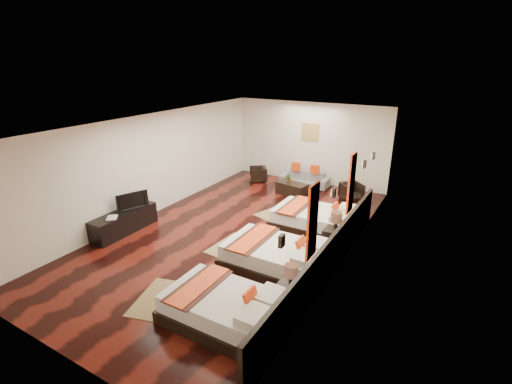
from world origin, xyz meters
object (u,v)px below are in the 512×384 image
Objects in this scene: bed_mid at (279,257)px; coffee_table at (292,189)px; bed_near at (227,309)px; tv at (131,200)px; bed_far at (317,219)px; armchair_right at (351,192)px; armchair_left at (258,174)px; sofa at (305,179)px; table_plant at (289,178)px; book at (107,218)px; nightstand_b at (335,237)px; figurine at (143,197)px; tv_console at (124,222)px; nightstand_a at (290,293)px.

bed_mid reaches higher than coffee_table.
tv reaches higher than bed_near.
tv is 5.04m from coffee_table.
bed_mid reaches higher than bed_far.
tv reaches higher than coffee_table.
bed_far reaches higher than armchair_right.
armchair_right is at bearing 52.64° from armchair_left.
armchair_right reaches higher than sofa.
table_plant is at bearing 105.99° from bed_near.
coffee_table is at bearing 34.03° from armchair_left.
bed_far is 2.76m from table_plant.
table_plant is at bearing 112.53° from bed_mid.
bed_mid reaches higher than bed_near.
bed_mid reaches higher than book.
nightstand_b is 2.92× the size of book.
armchair_left is at bearing 159.01° from coffee_table.
bed_mid is 4.18m from tv.
coffee_table is (1.62, -0.62, -0.07)m from armchair_left.
bed_near is at bearing -13.98° from book.
bed_far is at bearing 24.12° from figurine.
bed_mid is at bearing -66.77° from tv.
bed_near is 2.21× the size of nightstand_b.
armchair_right is (0.18, 6.60, 0.01)m from bed_near.
tv_console is at bearing -148.64° from bed_far.
nightstand_a is 2.42m from nightstand_b.
tv_console is 2.22× the size of tv.
bed_far reaches higher than sofa.
sofa is at bearing 81.35° from table_plant.
book is at bearing -168.40° from bed_mid.
bed_mid is 4.21m from tv_console.
book is at bearing -162.13° from tv.
bed_far is 5.19m from book.
nightstand_b reaches higher than nightstand_a.
table_plant is (2.42, 4.65, 0.26)m from tv_console.
nightstand_a is 5.89m from table_plant.
bed_mid reaches higher than tv_console.
bed_mid is 6.90× the size of book.
sofa is at bearing 107.15° from bed_mid.
bed_mid is 2.24× the size of coffee_table.
sofa is at bearing 67.23° from book.
nightstand_b is 5.28m from armchair_left.
figurine is 6.21m from armchair_right.
bed_mid is 4.52m from coffee_table.
armchair_right is (1.81, -0.57, 0.04)m from sofa.
sofa is (-2.37, 6.30, -0.06)m from nightstand_a.
book is at bearing -144.02° from bed_far.
armchair_left is at bearing 80.51° from book.
book is 7.08m from armchair_right.
nightstand_b is 3.63× the size of table_plant.
nightstand_a reaches higher than sofa.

